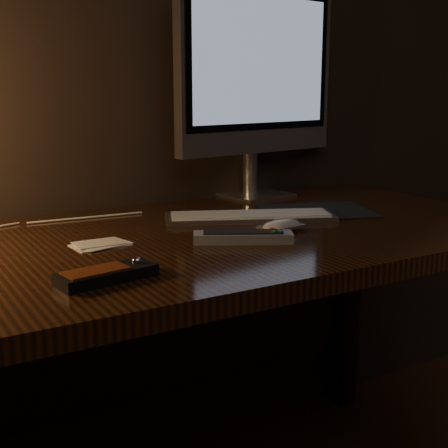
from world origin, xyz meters
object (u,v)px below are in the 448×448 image
desk (178,283)px  media_remote (107,274)px  keyboard (250,216)px  tv_remote (243,237)px  monitor (258,76)px  mouse (281,227)px

desk → media_remote: media_remote is taller
keyboard → tv_remote: tv_remote is taller
monitor → keyboard: size_ratio=1.42×
mouse → tv_remote: bearing=-171.6°
monitor → keyboard: bearing=-135.2°
media_remote → tv_remote: (0.33, 0.10, 0.00)m
monitor → keyboard: 0.46m
desk → tv_remote: 0.24m
desk → monitor: bearing=33.8°
desk → keyboard: (0.19, -0.00, 0.14)m
media_remote → tv_remote: 0.35m
desk → media_remote: 0.42m
media_remote → desk: bearing=37.7°
keyboard → media_remote: media_remote is taller
desk → keyboard: bearing=-0.1°
monitor → media_remote: monitor is taller
monitor → tv_remote: size_ratio=2.85×
keyboard → mouse: bearing=-70.9°
desk → mouse: mouse is taller
monitor → tv_remote: (-0.33, -0.44, -0.33)m
tv_remote → mouse: bearing=45.7°
keyboard → media_remote: 0.55m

